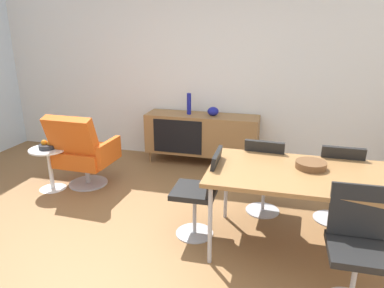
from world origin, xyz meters
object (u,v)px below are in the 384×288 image
object	(u,v)px
vase_sculptural_dark	(213,111)
dining_table	(304,177)
dining_chair_back_left	(264,173)
wooden_bowl_on_table	(311,165)
dining_chair_back_right	(337,180)
dining_chair_near_window	(201,190)
fruit_bowl	(47,146)
vase_cobalt	(189,104)
lounge_chair_red	(82,151)
dining_chair_front_right	(357,244)
side_table_round	(50,164)
sideboard	(202,134)

from	to	relation	value
vase_sculptural_dark	dining_table	bearing A→B (deg)	-58.07
vase_sculptural_dark	dining_chair_back_left	bearing A→B (deg)	-58.26
wooden_bowl_on_table	dining_chair_back_right	bearing A→B (deg)	56.46
dining_chair_near_window	dining_chair_back_left	world-z (taller)	same
dining_chair_near_window	fruit_bowl	distance (m)	2.08
vase_cobalt	lounge_chair_red	world-z (taller)	vase_cobalt
dining_chair_front_right	fruit_bowl	size ratio (longest dim) A/B	4.28
vase_cobalt	dining_chair_near_window	world-z (taller)	vase_cobalt
vase_cobalt	lounge_chair_red	xyz separation A→B (m)	(-1.03, -1.17, -0.40)
vase_cobalt	dining_chair_back_left	xyz separation A→B (m)	(1.16, -1.31, -0.40)
vase_cobalt	vase_sculptural_dark	bearing A→B (deg)	0.00
dining_chair_near_window	dining_chair_back_right	bearing A→B (deg)	24.24
wooden_bowl_on_table	side_table_round	bearing A→B (deg)	171.68
sideboard	vase_sculptural_dark	xyz separation A→B (m)	(0.16, 0.00, 0.34)
dining_table	lounge_chair_red	bearing A→B (deg)	164.55
dining_chair_back_right	fruit_bowl	distance (m)	3.25
dining_chair_back_left	side_table_round	bearing A→B (deg)	-179.54
wooden_bowl_on_table	dining_chair_front_right	size ratio (longest dim) A/B	0.30
lounge_chair_red	wooden_bowl_on_table	bearing A→B (deg)	-12.94
fruit_bowl	dining_chair_back_right	bearing A→B (deg)	0.35
dining_chair_back_right	side_table_round	world-z (taller)	dining_chair_back_right
dining_chair_front_right	fruit_bowl	world-z (taller)	dining_chair_front_right
vase_cobalt	dining_chair_near_window	distance (m)	2.01
sideboard	vase_cobalt	bearing A→B (deg)	179.43
vase_sculptural_dark	wooden_bowl_on_table	size ratio (longest dim) A/B	0.60
dining_chair_near_window	lounge_chair_red	xyz separation A→B (m)	(-1.66, 0.70, -0.00)
sideboard	vase_sculptural_dark	world-z (taller)	vase_sculptural_dark
vase_cobalt	wooden_bowl_on_table	bearing A→B (deg)	-48.43
vase_sculptural_dark	dining_chair_near_window	xyz separation A→B (m)	(0.28, -1.87, -0.31)
dining_chair_front_right	dining_chair_back_right	xyz separation A→B (m)	(0.00, 1.12, 0.00)
side_table_round	dining_chair_back_right	bearing A→B (deg)	0.36
dining_chair_back_right	dining_chair_back_left	bearing A→B (deg)	179.99
dining_chair_near_window	lounge_chair_red	size ratio (longest dim) A/B	0.90
wooden_bowl_on_table	lounge_chair_red	distance (m)	2.68
vase_sculptural_dark	fruit_bowl	distance (m)	2.20
vase_sculptural_dark	dining_chair_back_left	size ratio (longest dim) A/B	0.18
dining_table	dining_chair_back_left	distance (m)	0.70
vase_cobalt	dining_chair_back_right	xyz separation A→B (m)	(1.86, -1.31, -0.40)
vase_cobalt	dining_chair_front_right	size ratio (longest dim) A/B	0.35
dining_table	dining_chair_near_window	distance (m)	0.92
dining_chair_near_window	dining_table	bearing A→B (deg)	-0.09
dining_chair_back_right	fruit_bowl	xyz separation A→B (m)	(-3.25, -0.02, 0.09)
fruit_bowl	dining_chair_near_window	bearing A→B (deg)	-14.98
dining_chair_near_window	side_table_round	world-z (taller)	dining_chair_near_window
dining_chair_front_right	dining_chair_back_right	bearing A→B (deg)	89.99
wooden_bowl_on_table	dining_chair_back_left	xyz separation A→B (m)	(-0.40, 0.45, -0.30)
vase_sculptural_dark	dining_chair_back_right	xyz separation A→B (m)	(1.51, -1.31, -0.31)
dining_chair_back_left	dining_chair_back_right	distance (m)	0.70
vase_sculptural_dark	dining_chair_back_right	world-z (taller)	dining_chair_back_right
sideboard	fruit_bowl	world-z (taller)	sideboard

